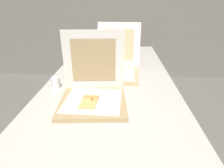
# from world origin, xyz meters

# --- Properties ---
(table) EXTENTS (0.85, 2.22, 0.72)m
(table) POSITION_xyz_m (0.00, 0.61, 0.68)
(table) COLOR beige
(table) RESTS_ON ground
(pizza_box_front) EXTENTS (0.37, 0.37, 0.37)m
(pizza_box_front) POSITION_xyz_m (-0.08, 0.34, 0.78)
(pizza_box_front) COLOR tan
(pizza_box_front) RESTS_ON table
(pizza_box_middle) EXTENTS (0.38, 0.49, 0.35)m
(pizza_box_middle) POSITION_xyz_m (0.03, 0.79, 0.77)
(pizza_box_middle) COLOR tan
(pizza_box_middle) RESTS_ON table
(cup_white_far) EXTENTS (0.05, 0.05, 0.07)m
(cup_white_far) POSITION_xyz_m (-0.22, 0.91, 0.76)
(cup_white_far) COLOR white
(cup_white_far) RESTS_ON table
(cup_white_near_center) EXTENTS (0.05, 0.05, 0.07)m
(cup_white_near_center) POSITION_xyz_m (-0.34, 0.50, 0.76)
(cup_white_near_center) COLOR white
(cup_white_near_center) RESTS_ON table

